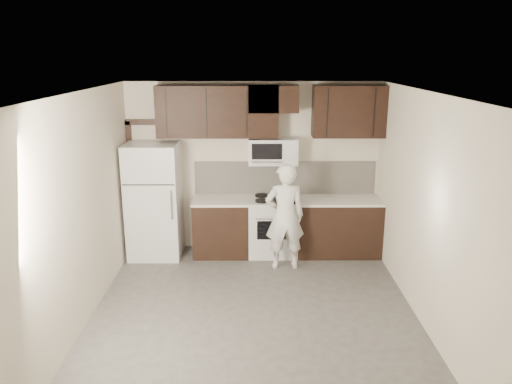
{
  "coord_description": "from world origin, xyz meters",
  "views": [
    {
      "loc": [
        0.0,
        -5.56,
        3.12
      ],
      "look_at": [
        0.03,
        0.9,
        1.31
      ],
      "focal_mm": 35.0,
      "sensor_mm": 36.0,
      "label": 1
    }
  ],
  "objects_px": {
    "microwave": "(273,151)",
    "person": "(285,217)",
    "stove": "(273,226)",
    "refrigerator": "(154,201)"
  },
  "relations": [
    {
      "from": "stove",
      "to": "refrigerator",
      "type": "bearing_deg",
      "value": -178.49
    },
    {
      "from": "stove",
      "to": "microwave",
      "type": "height_order",
      "value": "microwave"
    },
    {
      "from": "stove",
      "to": "refrigerator",
      "type": "xyz_separation_m",
      "value": [
        -1.85,
        -0.05,
        0.44
      ]
    },
    {
      "from": "stove",
      "to": "person",
      "type": "distance_m",
      "value": 0.66
    },
    {
      "from": "microwave",
      "to": "person",
      "type": "bearing_deg",
      "value": -76.83
    },
    {
      "from": "refrigerator",
      "to": "person",
      "type": "distance_m",
      "value": 2.07
    },
    {
      "from": "microwave",
      "to": "refrigerator",
      "type": "distance_m",
      "value": 2.0
    },
    {
      "from": "stove",
      "to": "refrigerator",
      "type": "distance_m",
      "value": 1.9
    },
    {
      "from": "microwave",
      "to": "refrigerator",
      "type": "xyz_separation_m",
      "value": [
        -1.85,
        -0.17,
        -0.75
      ]
    },
    {
      "from": "microwave",
      "to": "refrigerator",
      "type": "relative_size",
      "value": 0.42
    }
  ]
}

